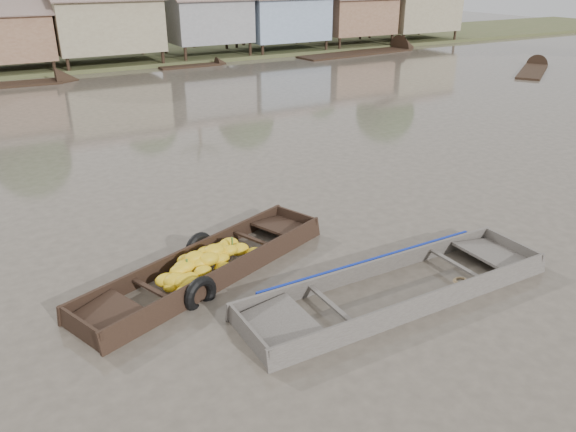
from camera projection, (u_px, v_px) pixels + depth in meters
ground at (311, 258)px, 12.64m from camera, size 120.00×120.00×0.00m
riverbank at (103, 14)px, 38.07m from camera, size 120.00×12.47×10.22m
banana_boat at (205, 268)px, 11.86m from camera, size 6.25×3.55×0.85m
viewer_boat at (397, 292)px, 11.25m from camera, size 6.73×1.78×0.54m
distant_boats at (241, 70)px, 35.87m from camera, size 47.51×15.56×0.35m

